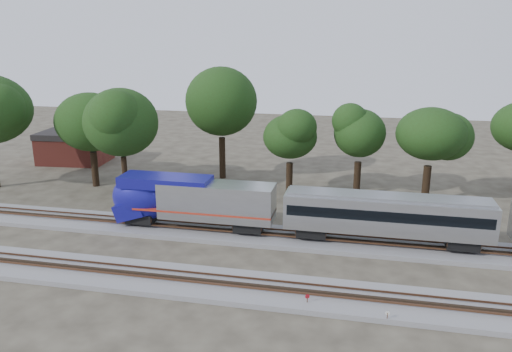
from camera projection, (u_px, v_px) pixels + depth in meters
The scene contains 13 objects.
ground at pixel (251, 266), 40.85m from camera, with size 160.00×160.00×0.00m, color #383328.
track_far at pixel (265, 236), 46.44m from camera, with size 160.00×5.00×0.73m.
track_near at pixel (239, 287), 37.03m from camera, with size 160.00×5.00×0.73m.
switch_stand_red at pixel (307, 299), 34.52m from camera, with size 0.31×0.14×1.00m.
switch_stand_white at pixel (387, 316), 32.55m from camera, with size 0.30×0.06×0.94m.
switch_lever at pixel (341, 308), 34.29m from camera, with size 0.50×0.30×0.30m, color #512D19.
brick_building at pixel (75, 147), 73.52m from camera, with size 10.08×7.52×4.58m.
tree_1 at pixel (91, 122), 60.25m from camera, with size 8.19×8.19×11.55m.
tree_2 at pixel (121, 122), 56.28m from camera, with size 8.85×8.85×12.48m.
tree_3 at pixel (221, 102), 63.15m from camera, with size 10.24×10.24×14.44m.
tree_4 at pixel (290, 137), 57.83m from camera, with size 6.97×6.97×9.83m.
tree_5 at pixel (360, 133), 56.96m from camera, with size 7.53×7.53×10.62m.
tree_6 at pixel (431, 134), 54.22m from camera, with size 7.99×7.99×11.26m.
Camera 1 is at (8.21, -36.34, 18.33)m, focal length 35.00 mm.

